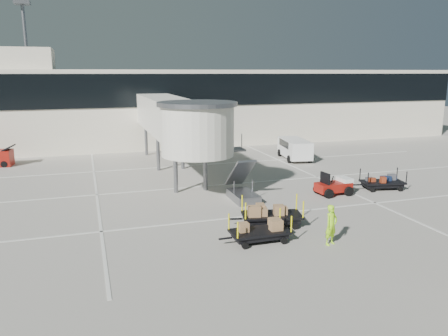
% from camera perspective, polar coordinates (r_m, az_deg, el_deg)
% --- Properties ---
extents(ground, '(140.00, 140.00, 0.00)m').
position_cam_1_polar(ground, '(23.28, 10.07, -7.21)').
color(ground, '#BBB5A7').
rests_on(ground, ground).
extents(lane_markings, '(40.00, 30.00, 0.02)m').
position_cam_1_polar(lane_markings, '(31.25, 1.04, -1.92)').
color(lane_markings, silver).
rests_on(lane_markings, ground).
extents(terminal, '(64.00, 12.11, 15.20)m').
position_cam_1_polar(terminal, '(50.43, -6.20, 8.19)').
color(terminal, silver).
rests_on(terminal, ground).
extents(jet_bridge, '(5.70, 20.40, 6.03)m').
position_cam_1_polar(jet_bridge, '(32.44, -6.17, 6.21)').
color(jet_bridge, silver).
rests_on(jet_bridge, ground).
extents(baggage_tug, '(2.38, 1.61, 1.51)m').
position_cam_1_polar(baggage_tug, '(29.02, 14.19, -2.33)').
color(baggage_tug, maroon).
rests_on(baggage_tug, ground).
extents(suitcase_cart, '(3.50, 1.89, 1.34)m').
position_cam_1_polar(suitcase_cart, '(31.24, 19.98, -1.82)').
color(suitcase_cart, black).
rests_on(suitcase_cart, ground).
extents(box_cart_near, '(3.82, 2.14, 1.46)m').
position_cam_1_polar(box_cart_near, '(22.72, 6.08, -6.10)').
color(box_cart_near, black).
rests_on(box_cart_near, ground).
extents(box_cart_far, '(3.36, 1.37, 1.32)m').
position_cam_1_polar(box_cart_far, '(20.54, 4.64, -8.39)').
color(box_cart_far, black).
rests_on(box_cart_far, ground).
extents(ground_worker, '(0.80, 0.66, 1.89)m').
position_cam_1_polar(ground_worker, '(20.61, 13.83, -7.23)').
color(ground_worker, '#97E418').
rests_on(ground_worker, ground).
extents(minivan, '(2.70, 5.00, 1.80)m').
position_cam_1_polar(minivan, '(40.17, 9.15, 2.69)').
color(minivan, white).
rests_on(minivan, ground).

